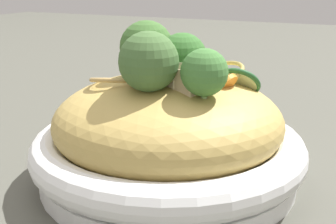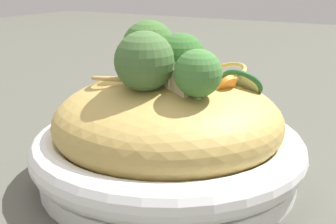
% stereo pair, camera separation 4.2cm
% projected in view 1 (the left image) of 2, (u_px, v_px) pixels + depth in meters
% --- Properties ---
extents(ground_plane, '(3.00, 3.00, 0.00)m').
position_uv_depth(ground_plane, '(168.00, 178.00, 0.44)').
color(ground_plane, '#4E4E44').
extents(serving_bowl, '(0.26, 0.26, 0.05)m').
position_uv_depth(serving_bowl, '(168.00, 154.00, 0.43)').
color(serving_bowl, white).
rests_on(serving_bowl, ground_plane).
extents(noodle_heap, '(0.22, 0.22, 0.09)m').
position_uv_depth(noodle_heap, '(168.00, 120.00, 0.42)').
color(noodle_heap, tan).
rests_on(noodle_heap, serving_bowl).
extents(broccoli_florets, '(0.13, 0.10, 0.07)m').
position_uv_depth(broccoli_florets, '(160.00, 59.00, 0.39)').
color(broccoli_florets, '#A4BD7C').
rests_on(broccoli_florets, serving_bowl).
extents(carrot_coins, '(0.12, 0.10, 0.03)m').
position_uv_depth(carrot_coins, '(169.00, 73.00, 0.46)').
color(carrot_coins, orange).
rests_on(carrot_coins, serving_bowl).
extents(zucchini_slices, '(0.12, 0.10, 0.04)m').
position_uv_depth(zucchini_slices, '(187.00, 81.00, 0.41)').
color(zucchini_slices, beige).
rests_on(zucchini_slices, serving_bowl).
extents(chicken_chunks, '(0.05, 0.05, 0.03)m').
position_uv_depth(chicken_chunks, '(190.00, 79.00, 0.38)').
color(chicken_chunks, beige).
rests_on(chicken_chunks, serving_bowl).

